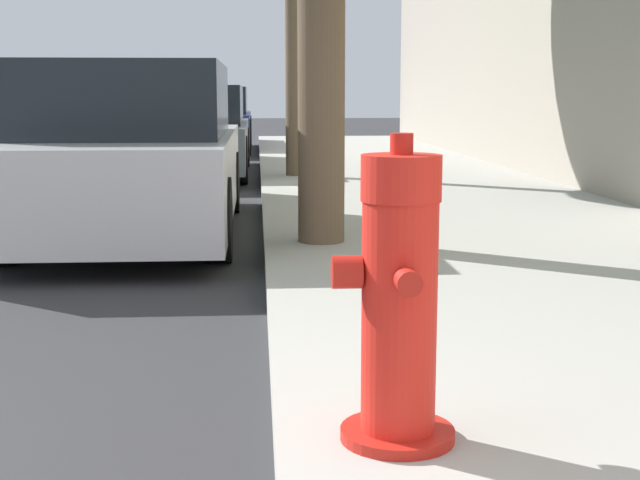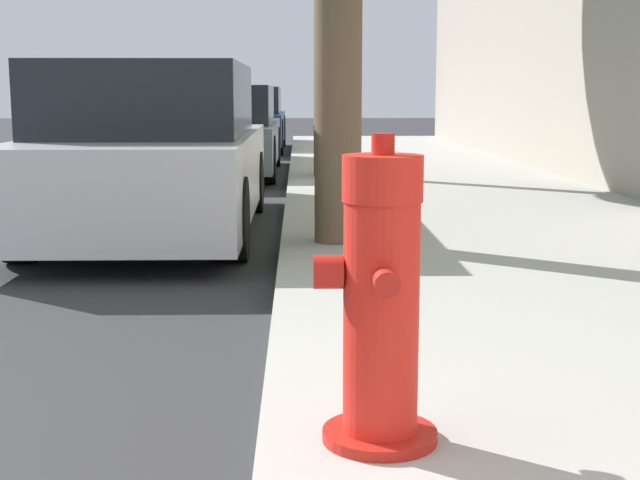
{
  "view_description": "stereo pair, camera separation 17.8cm",
  "coord_description": "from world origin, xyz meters",
  "px_view_note": "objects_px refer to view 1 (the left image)",
  "views": [
    {
      "loc": [
        2.02,
        -2.21,
        1.19
      ],
      "look_at": [
        2.29,
        1.6,
        0.55
      ],
      "focal_mm": 50.0,
      "sensor_mm": 36.0,
      "label": 1
    },
    {
      "loc": [
        2.2,
        -2.22,
        1.19
      ],
      "look_at": [
        2.29,
        1.6,
        0.55
      ],
      "focal_mm": 50.0,
      "sensor_mm": 36.0,
      "label": 2
    }
  ],
  "objects_px": {
    "parked_car_mid": "(188,132)",
    "parked_car_far": "(209,120)",
    "fire_hydrant": "(398,304)",
    "parked_car_near": "(133,154)"
  },
  "relations": [
    {
      "from": "parked_car_mid",
      "to": "parked_car_far",
      "type": "bearing_deg",
      "value": 89.8
    },
    {
      "from": "parked_car_mid",
      "to": "parked_car_near",
      "type": "bearing_deg",
      "value": -90.46
    },
    {
      "from": "fire_hydrant",
      "to": "parked_car_mid",
      "type": "height_order",
      "value": "parked_car_mid"
    },
    {
      "from": "fire_hydrant",
      "to": "parked_car_far",
      "type": "height_order",
      "value": "parked_car_far"
    },
    {
      "from": "parked_car_near",
      "to": "parked_car_far",
      "type": "relative_size",
      "value": 1.0
    },
    {
      "from": "fire_hydrant",
      "to": "parked_car_far",
      "type": "relative_size",
      "value": 0.22
    },
    {
      "from": "parked_car_mid",
      "to": "parked_car_far",
      "type": "distance_m",
      "value": 5.43
    },
    {
      "from": "fire_hydrant",
      "to": "parked_car_far",
      "type": "bearing_deg",
      "value": 95.03
    },
    {
      "from": "fire_hydrant",
      "to": "parked_car_mid",
      "type": "distance_m",
      "value": 10.46
    },
    {
      "from": "parked_car_mid",
      "to": "parked_car_far",
      "type": "height_order",
      "value": "parked_car_far"
    }
  ]
}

